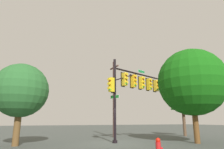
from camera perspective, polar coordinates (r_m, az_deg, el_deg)
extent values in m
plane|color=#434944|center=(15.08, 0.87, -19.49)|extent=(120.00, 120.00, 0.00)
cylinder|color=black|center=(15.08, 0.83, -7.25)|extent=(0.20, 0.20, 6.43)
cylinder|color=black|center=(15.07, 0.87, -19.11)|extent=(0.36, 0.36, 0.20)
cylinder|color=black|center=(17.76, 8.02, 0.08)|extent=(5.78, 2.46, 0.14)
cylinder|color=black|center=(16.39, 4.32, -0.67)|extent=(2.63, 1.13, 1.08)
cube|color=gold|center=(16.15, 3.69, -1.40)|extent=(0.43, 0.45, 1.10)
cube|color=black|center=(16.28, 3.17, -1.50)|extent=(0.42, 0.21, 1.22)
sphere|color=maroon|center=(16.09, 4.19, -0.10)|extent=(0.22, 0.22, 0.22)
cylinder|color=gold|center=(16.06, 4.34, 0.10)|extent=(0.27, 0.22, 0.23)
sphere|color=#855607|center=(16.01, 4.21, -1.29)|extent=(0.22, 0.22, 0.22)
cylinder|color=gold|center=(15.99, 4.37, -1.08)|extent=(0.27, 0.22, 0.23)
sphere|color=#20FF59|center=(15.95, 4.23, -2.48)|extent=(0.22, 0.22, 0.22)
cylinder|color=gold|center=(15.92, 4.39, -2.28)|extent=(0.27, 0.22, 0.23)
cube|color=yellow|center=(16.97, 6.30, -1.93)|extent=(0.44, 0.46, 1.10)
cube|color=black|center=(17.09, 5.78, -2.03)|extent=(0.42, 0.22, 1.22)
sphere|color=maroon|center=(16.92, 6.80, -0.70)|extent=(0.22, 0.22, 0.22)
cylinder|color=yellow|center=(16.89, 6.95, -0.51)|extent=(0.27, 0.22, 0.23)
sphere|color=#855607|center=(16.85, 6.83, -1.83)|extent=(0.22, 0.22, 0.22)
cylinder|color=yellow|center=(16.82, 6.98, -1.64)|extent=(0.27, 0.22, 0.23)
sphere|color=#20FF59|center=(16.78, 6.86, -2.97)|extent=(0.22, 0.22, 0.22)
cylinder|color=yellow|center=(16.75, 7.02, -2.77)|extent=(0.27, 0.22, 0.23)
cube|color=yellow|center=(17.82, 8.67, -2.41)|extent=(0.44, 0.46, 1.10)
cube|color=black|center=(17.94, 8.15, -2.50)|extent=(0.42, 0.22, 1.22)
sphere|color=maroon|center=(17.77, 9.15, -1.24)|extent=(0.22, 0.22, 0.22)
cylinder|color=yellow|center=(17.75, 9.30, -1.06)|extent=(0.27, 0.22, 0.23)
sphere|color=#855607|center=(17.71, 9.19, -2.32)|extent=(0.22, 0.22, 0.22)
cylinder|color=yellow|center=(17.68, 9.34, -2.14)|extent=(0.27, 0.22, 0.23)
sphere|color=#20FF59|center=(17.65, 9.23, -3.40)|extent=(0.22, 0.22, 0.22)
cylinder|color=yellow|center=(17.62, 9.39, -3.22)|extent=(0.27, 0.22, 0.23)
cube|color=gold|center=(18.70, 10.82, -2.84)|extent=(0.43, 0.45, 1.10)
cube|color=black|center=(18.82, 10.34, -2.93)|extent=(0.43, 0.19, 1.22)
sphere|color=maroon|center=(18.65, 11.26, -1.73)|extent=(0.22, 0.22, 0.22)
cylinder|color=gold|center=(18.62, 11.39, -1.55)|extent=(0.27, 0.21, 0.23)
sphere|color=#855607|center=(18.58, 11.30, -2.75)|extent=(0.22, 0.22, 0.22)
cylinder|color=gold|center=(18.56, 11.44, -2.58)|extent=(0.27, 0.21, 0.23)
sphere|color=#20FF59|center=(18.52, 11.35, -3.79)|extent=(0.22, 0.22, 0.22)
cylinder|color=gold|center=(18.50, 11.49, -3.61)|extent=(0.27, 0.21, 0.23)
cube|color=gold|center=(19.61, 12.77, -3.23)|extent=(0.42, 0.45, 1.10)
cube|color=black|center=(19.73, 12.30, -3.31)|extent=(0.43, 0.19, 1.22)
sphere|color=maroon|center=(19.55, 13.19, -2.17)|extent=(0.22, 0.22, 0.22)
cylinder|color=gold|center=(19.53, 13.32, -2.00)|extent=(0.27, 0.21, 0.23)
sphere|color=#855607|center=(19.49, 13.24, -3.15)|extent=(0.22, 0.22, 0.22)
cylinder|color=gold|center=(19.47, 13.38, -2.98)|extent=(0.27, 0.21, 0.23)
sphere|color=#20FF59|center=(19.44, 13.30, -4.13)|extent=(0.22, 0.22, 0.22)
cylinder|color=gold|center=(19.41, 13.43, -3.96)|extent=(0.27, 0.21, 0.23)
cube|color=yellow|center=(15.00, -0.15, -3.03)|extent=(0.45, 0.43, 1.10)
cube|color=black|center=(15.14, 0.40, -3.12)|extent=(0.20, 0.42, 1.22)
sphere|color=maroon|center=(14.93, -0.71, -1.65)|extent=(0.22, 0.22, 0.22)
cylinder|color=yellow|center=(14.90, -0.88, -1.43)|extent=(0.22, 0.27, 0.23)
sphere|color=#855607|center=(14.87, -0.72, -2.93)|extent=(0.22, 0.22, 0.22)
cylinder|color=yellow|center=(14.84, -0.89, -2.72)|extent=(0.22, 0.27, 0.23)
sphere|color=#20FF59|center=(14.81, -0.72, -4.23)|extent=(0.22, 0.22, 0.22)
cylinder|color=yellow|center=(14.78, -0.89, -4.01)|extent=(0.22, 0.27, 0.23)
cube|color=white|center=(18.07, 8.61, 0.85)|extent=(0.88, 0.37, 0.26)
cube|color=#18763A|center=(18.07, 8.61, 0.85)|extent=(0.84, 0.37, 0.22)
cube|color=white|center=(15.10, 0.83, -6.55)|extent=(0.37, 0.88, 0.26)
cube|color=#1A7526|center=(15.10, 0.83, -6.55)|extent=(0.37, 0.84, 0.22)
cylinder|color=brown|center=(20.33, 0.66, -6.91)|extent=(0.31, 0.31, 7.80)
cube|color=brown|center=(20.96, 0.64, 2.09)|extent=(0.30, 1.80, 0.12)
cylinder|color=red|center=(9.74, 13.47, -20.57)|extent=(0.24, 0.24, 0.65)
sphere|color=red|center=(9.70, 13.34, -18.26)|extent=(0.22, 0.22, 0.22)
cylinder|color=red|center=(9.82, 14.24, -20.28)|extent=(0.12, 0.10, 0.10)
cylinder|color=brown|center=(16.00, 23.44, -13.89)|extent=(0.40, 0.40, 2.33)
sphere|color=#135A0F|center=(16.26, 22.35, -2.03)|extent=(5.16, 5.16, 5.16)
cylinder|color=brown|center=(23.01, 20.42, -13.07)|extent=(0.32, 0.32, 2.81)
cone|color=#207717|center=(23.17, 19.84, -5.97)|extent=(2.64, 2.64, 2.93)
cylinder|color=brown|center=(14.64, -26.17, -14.27)|extent=(0.42, 0.42, 2.08)
sphere|color=#275E2B|center=(14.77, -25.13, -4.19)|extent=(3.68, 3.68, 3.68)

